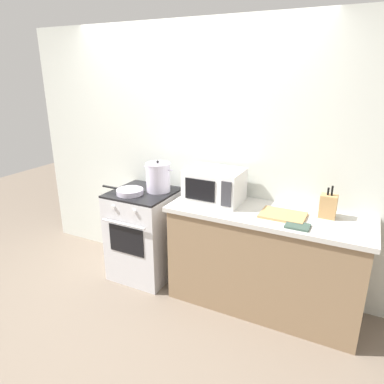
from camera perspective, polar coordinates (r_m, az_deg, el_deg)
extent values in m
plane|color=#7A6B5B|center=(3.32, -8.23, -19.19)|extent=(10.00, 10.00, 0.00)
cube|color=silver|center=(3.41, 4.34, 5.54)|extent=(4.40, 0.10, 2.50)
cube|color=#8C7051|center=(3.22, 11.58, -11.21)|extent=(1.64, 0.56, 0.88)
cube|color=beige|center=(3.02, 12.15, -3.64)|extent=(1.70, 0.60, 0.04)
cube|color=silver|center=(3.67, -7.73, -6.88)|extent=(0.60, 0.60, 0.90)
cube|color=black|center=(3.49, -8.06, -0.07)|extent=(0.60, 0.60, 0.02)
cube|color=black|center=(3.42, -10.67, -7.75)|extent=(0.39, 0.01, 0.28)
cylinder|color=silver|center=(3.33, -11.13, -5.16)|extent=(0.48, 0.02, 0.02)
cylinder|color=silver|center=(3.36, -12.72, -2.45)|extent=(0.04, 0.02, 0.04)
cylinder|color=silver|center=(3.22, -9.39, -3.19)|extent=(0.04, 0.02, 0.04)
cylinder|color=silver|center=(3.45, -5.54, 2.32)|extent=(0.24, 0.24, 0.27)
cylinder|color=silver|center=(3.41, -5.62, 4.60)|extent=(0.24, 0.24, 0.01)
sphere|color=black|center=(3.41, -5.63, 4.92)|extent=(0.03, 0.03, 0.03)
cylinder|color=silver|center=(3.50, -7.51, 4.09)|extent=(0.05, 0.01, 0.01)
cylinder|color=silver|center=(3.35, -3.59, 3.57)|extent=(0.05, 0.01, 0.01)
cylinder|color=silver|center=(3.43, -10.09, 0.06)|extent=(0.26, 0.26, 0.05)
cylinder|color=black|center=(3.56, -13.07, 0.75)|extent=(0.20, 0.02, 0.02)
cube|color=white|center=(3.17, 3.69, 1.12)|extent=(0.50, 0.36, 0.30)
cube|color=black|center=(3.03, 1.27, 0.32)|extent=(0.28, 0.01, 0.19)
cube|color=#38383D|center=(2.94, 5.58, -0.37)|extent=(0.09, 0.01, 0.22)
cube|color=tan|center=(2.96, 14.60, -3.66)|extent=(0.36, 0.26, 0.02)
cube|color=tan|center=(3.02, 21.31, -2.19)|extent=(0.13, 0.10, 0.19)
cylinder|color=black|center=(2.98, 21.33, 0.09)|extent=(0.02, 0.02, 0.06)
cylinder|color=black|center=(2.98, 21.88, 0.20)|extent=(0.02, 0.02, 0.08)
cube|color=#384C42|center=(2.80, 16.83, -5.32)|extent=(0.18, 0.14, 0.02)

